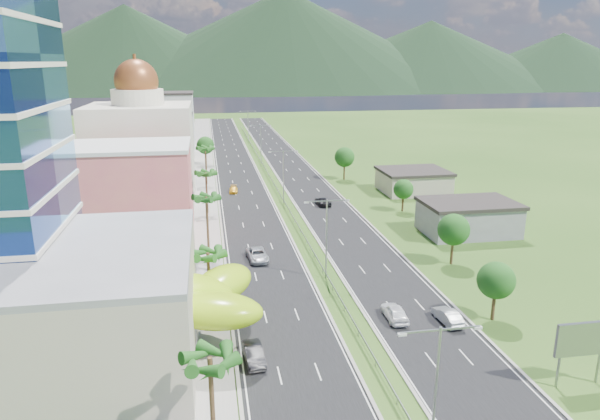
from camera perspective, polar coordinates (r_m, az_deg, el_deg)
ground at (r=64.09m, az=4.75°, el=-10.67°), size 500.00×500.00×0.00m
road_left at (r=148.41m, az=-6.85°, el=4.53°), size 11.00×260.00×0.04m
road_right at (r=149.92m, az=-1.10°, el=4.75°), size 11.00×260.00×0.04m
sidewalk_left at (r=148.23m, az=-10.53°, el=4.38°), size 7.00×260.00×0.12m
median_guardrail at (r=131.32m, az=-3.13°, el=3.43°), size 0.10×216.06×0.76m
streetlight_median_a at (r=40.27m, az=14.34°, el=-17.36°), size 6.04×0.25×11.00m
streetlight_median_b at (r=70.57m, az=2.84°, el=-2.20°), size 6.04×0.25×11.00m
streetlight_median_c at (r=108.72m, az=-1.79°, el=4.18°), size 6.04×0.25×11.00m
streetlight_median_d at (r=152.77m, az=-4.21°, el=7.48°), size 6.04×0.25×11.00m
streetlight_median_e at (r=197.25m, az=-5.56°, el=9.29°), size 6.04×0.25×11.00m
mall_podium at (r=57.11m, az=-26.68°, el=-9.73°), size 30.00×24.00×11.00m
lime_canopy at (r=56.76m, az=-14.25°, el=-9.18°), size 18.00×15.00×7.40m
pink_shophouse at (r=90.88m, az=-17.87°, el=1.62°), size 20.00×15.00×15.00m
domed_building at (r=112.54m, az=-16.53°, el=6.32°), size 20.00×20.00×28.70m
midrise_grey at (r=137.54m, az=-14.91°, el=6.62°), size 16.00×15.00×16.00m
midrise_beige at (r=159.45m, az=-14.25°, el=7.30°), size 16.00×15.00×13.00m
midrise_white at (r=181.92m, az=-13.81°, el=9.10°), size 16.00×15.00×18.00m
billboard at (r=54.79m, az=27.91°, el=-12.23°), size 5.20×0.35×6.20m
shed_near at (r=94.84m, az=17.49°, el=-0.91°), size 15.00×10.00×5.00m
shed_far at (r=122.13m, az=11.98°, el=2.94°), size 14.00×12.00×4.40m
palm_tree_a at (r=39.19m, az=-9.57°, el=-15.86°), size 3.60×3.60×9.10m
palm_tree_b at (r=61.31m, az=-9.80°, el=-4.91°), size 3.60×3.60×8.10m
palm_tree_c at (r=80.00m, az=-9.96°, el=1.04°), size 3.60×3.60×9.60m
palm_tree_d at (r=102.62m, az=-10.00°, el=3.71°), size 3.60×3.60×8.60m
palm_tree_e at (r=127.08m, az=-10.07°, el=6.34°), size 3.60×3.60×9.40m
leafy_tree_lfar at (r=152.20m, az=-10.06°, el=6.81°), size 4.90×4.90×8.05m
leafy_tree_ra at (r=63.76m, az=20.19°, el=-7.07°), size 4.20×4.20×6.90m
leafy_tree_rb at (r=79.04m, az=16.07°, el=-2.04°), size 4.55×4.55×7.47m
leafy_tree_rc at (r=105.17m, az=10.98°, el=2.18°), size 3.85×3.85×6.33m
leafy_tree_rd at (r=131.74m, az=4.77°, el=5.64°), size 4.90×4.90×8.05m
mountain_ridge at (r=511.81m, az=-1.50°, el=12.47°), size 860.00×140.00×90.00m
car_dark_left at (r=53.98m, az=-4.96°, el=-15.05°), size 2.09×5.02×1.61m
car_silver_mid_left at (r=78.99m, az=-4.57°, el=-4.78°), size 3.23×6.10×1.63m
car_yellow_far_left at (r=119.81m, az=-7.11°, el=2.18°), size 2.12×4.59×1.30m
car_white_near_right at (r=62.46m, az=10.07°, el=-10.67°), size 2.18×5.20×1.76m
car_silver_right at (r=63.07m, az=15.47°, el=-10.84°), size 2.01×4.93×1.59m
car_dark_far_right at (r=108.63m, az=2.45°, el=0.94°), size 2.69×5.49×1.50m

